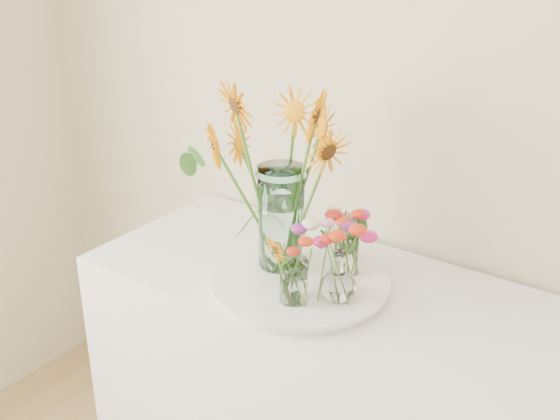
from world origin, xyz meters
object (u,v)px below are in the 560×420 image
(counter, at_px, (330,418))
(small_vase_b, at_px, (338,276))
(small_vase_c, at_px, (346,254))
(mason_jar, at_px, (281,218))
(tray, at_px, (300,285))
(small_vase_a, at_px, (294,281))

(counter, xyz_separation_m, small_vase_b, (0.07, -0.09, 0.54))
(small_vase_b, bearing_deg, small_vase_c, 113.02)
(mason_jar, bearing_deg, small_vase_c, 21.29)
(tray, bearing_deg, counter, 46.24)
(counter, relative_size, small_vase_b, 10.42)
(small_vase_b, height_order, small_vase_c, small_vase_b)
(counter, height_order, tray, tray)
(counter, relative_size, small_vase_a, 11.64)
(counter, xyz_separation_m, tray, (-0.07, -0.07, 0.46))
(counter, bearing_deg, small_vase_b, -54.63)
(small_vase_a, distance_m, small_vase_c, 0.21)
(tray, bearing_deg, small_vase_b, -10.70)
(small_vase_c, bearing_deg, tray, -126.32)
(small_vase_c, bearing_deg, small_vase_a, -97.99)
(tray, height_order, mason_jar, mason_jar)
(mason_jar, bearing_deg, tray, -23.65)
(counter, distance_m, small_vase_c, 0.53)
(counter, xyz_separation_m, small_vase_c, (0.01, 0.04, 0.53))
(small_vase_a, distance_m, small_vase_b, 0.11)
(small_vase_a, height_order, small_vase_c, small_vase_a)
(tray, xyz_separation_m, small_vase_c, (0.08, 0.11, 0.07))
(small_vase_a, height_order, small_vase_b, small_vase_b)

